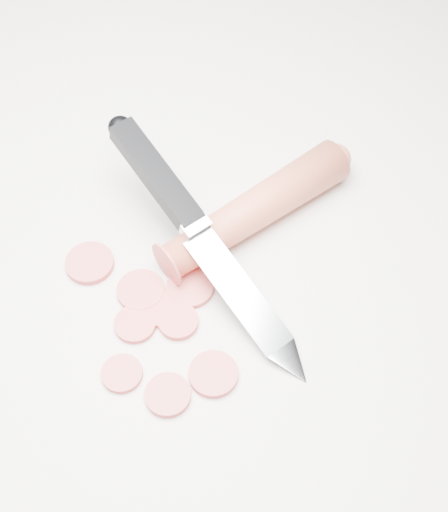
# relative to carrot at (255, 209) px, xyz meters

# --- Properties ---
(ground) EXTENTS (2.40, 2.40, 0.00)m
(ground) POSITION_rel_carrot_xyz_m (-0.04, -0.05, -0.02)
(ground) COLOR silver
(ground) RESTS_ON ground
(carrot) EXTENTS (0.15, 0.16, 0.03)m
(carrot) POSITION_rel_carrot_xyz_m (0.00, 0.00, 0.00)
(carrot) COLOR #CD5238
(carrot) RESTS_ON ground
(carrot_slice_0) EXTENTS (0.04, 0.04, 0.01)m
(carrot_slice_0) POSITION_rel_carrot_xyz_m (-0.13, -0.06, -0.02)
(carrot_slice_0) COLOR #CD4C46
(carrot_slice_0) RESTS_ON ground
(carrot_slice_1) EXTENTS (0.04, 0.04, 0.01)m
(carrot_slice_1) POSITION_rel_carrot_xyz_m (-0.04, -0.07, -0.02)
(carrot_slice_1) COLOR #CD4C46
(carrot_slice_1) RESTS_ON ground
(carrot_slice_2) EXTENTS (0.04, 0.04, 0.01)m
(carrot_slice_2) POSITION_rel_carrot_xyz_m (-0.08, -0.08, -0.02)
(carrot_slice_2) COLOR #CD4C46
(carrot_slice_2) RESTS_ON ground
(carrot_slice_3) EXTENTS (0.03, 0.03, 0.01)m
(carrot_slice_3) POSITION_rel_carrot_xyz_m (-0.05, -0.17, -0.02)
(carrot_slice_3) COLOR #CD4C46
(carrot_slice_3) RESTS_ON ground
(carrot_slice_4) EXTENTS (0.04, 0.04, 0.01)m
(carrot_slice_4) POSITION_rel_carrot_xyz_m (-0.01, -0.15, -0.02)
(carrot_slice_4) COLOR #CD4C46
(carrot_slice_4) RESTS_ON ground
(carrot_slice_5) EXTENTS (0.03, 0.03, 0.01)m
(carrot_slice_5) POSITION_rel_carrot_xyz_m (-0.06, -0.10, -0.02)
(carrot_slice_5) COLOR #CD4C46
(carrot_slice_5) RESTS_ON ground
(carrot_slice_6) EXTENTS (0.03, 0.03, 0.01)m
(carrot_slice_6) POSITION_rel_carrot_xyz_m (-0.08, -0.11, -0.02)
(carrot_slice_6) COLOR #CD4C46
(carrot_slice_6) RESTS_ON ground
(carrot_slice_7) EXTENTS (0.03, 0.03, 0.01)m
(carrot_slice_7) POSITION_rel_carrot_xyz_m (-0.08, -0.16, -0.02)
(carrot_slice_7) COLOR #CD4C46
(carrot_slice_7) RESTS_ON ground
(carrot_slice_8) EXTENTS (0.03, 0.03, 0.01)m
(carrot_slice_8) POSITION_rel_carrot_xyz_m (-0.05, -0.11, -0.02)
(carrot_slice_8) COLOR #CD4C46
(carrot_slice_8) RESTS_ON ground
(kitchen_knife) EXTENTS (0.21, 0.21, 0.08)m
(kitchen_knife) POSITION_rel_carrot_xyz_m (-0.03, -0.05, 0.02)
(kitchen_knife) COLOR #BBBDC2
(kitchen_knife) RESTS_ON ground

